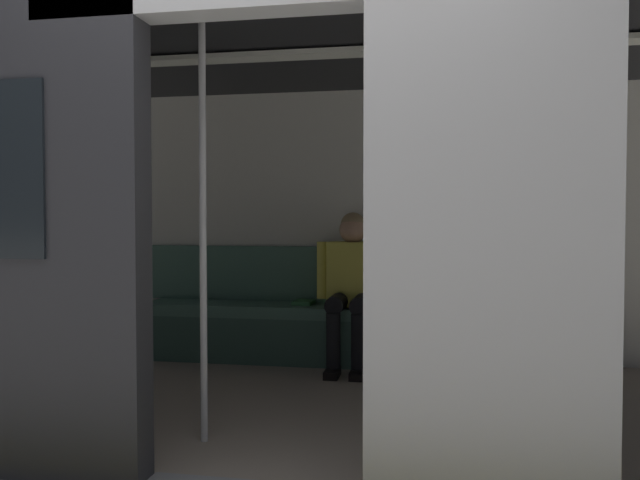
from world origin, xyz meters
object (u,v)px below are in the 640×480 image
(book, at_px, (304,302))
(train_car, at_px, (302,154))
(bench_seat, at_px, (339,320))
(person_seated, at_px, (351,279))
(grab_pole_door, at_px, (203,231))
(handbag, at_px, (408,297))

(book, bearing_deg, train_car, 102.57)
(bench_seat, bearing_deg, train_car, 86.95)
(train_car, relative_size, person_seated, 5.42)
(bench_seat, bearing_deg, grab_pole_door, 77.34)
(handbag, bearing_deg, grab_pole_door, 63.18)
(book, relative_size, grab_pole_door, 0.10)
(person_seated, distance_m, book, 0.47)
(bench_seat, relative_size, book, 14.35)
(person_seated, relative_size, book, 5.37)
(train_car, height_order, handbag, train_car)
(bench_seat, relative_size, grab_pole_door, 1.47)
(bench_seat, height_order, grab_pole_door, grab_pole_door)
(bench_seat, xyz_separation_m, grab_pole_door, (0.41, 1.83, 0.73))
(bench_seat, xyz_separation_m, book, (0.30, -0.09, 0.12))
(train_car, xyz_separation_m, bench_seat, (-0.06, -1.10, -1.18))
(train_car, relative_size, grab_pole_door, 2.98)
(train_car, height_order, bench_seat, train_car)
(train_car, distance_m, grab_pole_door, 0.93)
(train_car, bearing_deg, book, -78.58)
(train_car, height_order, book, train_car)
(book, bearing_deg, bench_seat, 164.61)
(bench_seat, distance_m, person_seated, 0.35)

